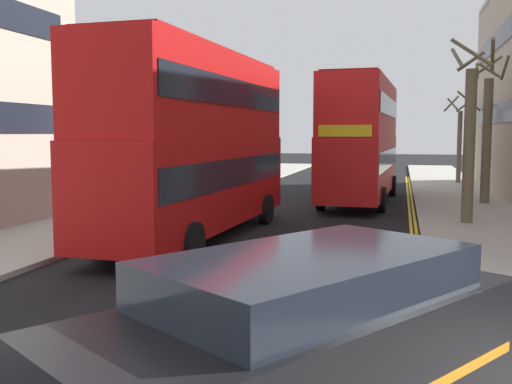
# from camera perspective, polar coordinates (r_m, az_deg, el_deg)

# --- Properties ---
(sidewalk_right) EXTENTS (4.00, 80.00, 0.14)m
(sidewalk_right) POSITION_cam_1_polar(r_m,az_deg,el_deg) (19.08, 21.67, -4.15)
(sidewalk_right) COLOR #ADA89E
(sidewalk_right) RESTS_ON ground
(sidewalk_left) EXTENTS (4.00, 80.00, 0.14)m
(sidewalk_left) POSITION_cam_1_polar(r_m,az_deg,el_deg) (21.55, -15.07, -2.85)
(sidewalk_left) COLOR #ADA89E
(sidewalk_left) RESTS_ON ground
(kerb_line_outer) EXTENTS (0.10, 56.00, 0.01)m
(kerb_line_outer) POSITION_cam_1_polar(r_m,az_deg,el_deg) (16.95, 15.49, -5.38)
(kerb_line_outer) COLOR yellow
(kerb_line_outer) RESTS_ON ground
(kerb_line_inner) EXTENTS (0.10, 56.00, 0.01)m
(kerb_line_inner) POSITION_cam_1_polar(r_m,az_deg,el_deg) (16.94, 14.95, -5.37)
(kerb_line_inner) COLOR yellow
(kerb_line_inner) RESTS_ON ground
(double_decker_bus_away) EXTENTS (3.18, 10.91, 5.64)m
(double_decker_bus_away) POSITION_cam_1_polar(r_m,az_deg,el_deg) (17.94, -5.79, 5.12)
(double_decker_bus_away) COLOR #B20F0F
(double_decker_bus_away) RESTS_ON ground
(double_decker_bus_oncoming) EXTENTS (3.17, 10.91, 5.64)m
(double_decker_bus_oncoming) POSITION_cam_1_polar(r_m,az_deg,el_deg) (27.65, 10.16, 5.26)
(double_decker_bus_oncoming) COLOR red
(double_decker_bus_oncoming) RESTS_ON ground
(taxi_minivan) EXTENTS (4.21, 5.04, 2.12)m
(taxi_minivan) POSITION_cam_1_polar(r_m,az_deg,el_deg) (5.56, 3.51, -16.88)
(taxi_minivan) COLOR black
(taxi_minivan) RESTS_ON ground
(street_tree_mid) EXTENTS (1.59, 1.52, 6.48)m
(street_tree_mid) POSITION_cam_1_polar(r_m,az_deg,el_deg) (27.67, 21.43, 5.13)
(street_tree_mid) COLOR #6B6047
(street_tree_mid) RESTS_ON sidewalk_right
(street_tree_far) EXTENTS (2.15, 2.16, 5.58)m
(street_tree_far) POSITION_cam_1_polar(r_m,az_deg,el_deg) (38.47, 19.12, 5.07)
(street_tree_far) COLOR #6B6047
(street_tree_far) RESTS_ON sidewalk_right
(street_tree_distant) EXTENTS (1.55, 1.37, 6.17)m
(street_tree_distant) POSITION_cam_1_polar(r_m,az_deg,el_deg) (21.33, 19.96, 4.85)
(street_tree_distant) COLOR #6B6047
(street_tree_distant) RESTS_ON sidewalk_right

